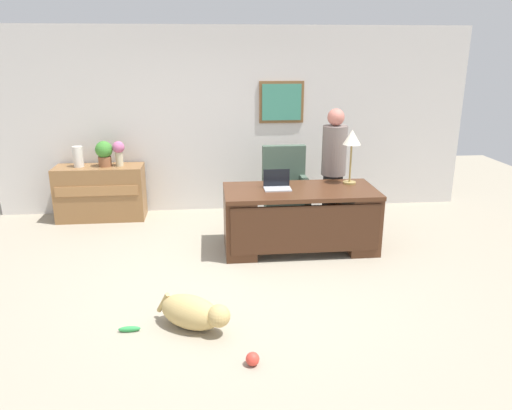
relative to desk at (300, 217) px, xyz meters
name	(u,v)px	position (x,y,z in m)	size (l,w,h in m)	color
ground_plane	(251,280)	(-0.68, -0.81, -0.41)	(12.00, 12.00, 0.00)	#9E937F
back_wall	(235,121)	(-0.67, 1.79, 0.94)	(7.00, 0.16, 2.70)	silver
desk	(300,217)	(0.00, 0.00, 0.00)	(1.83, 0.86, 0.76)	#4C2B19
credenza	(101,193)	(-2.65, 1.43, -0.03)	(1.24, 0.50, 0.78)	olive
armchair	(285,190)	(-0.04, 0.95, 0.07)	(0.60, 0.59, 1.09)	#475B4C
person_standing	(333,170)	(0.54, 0.59, 0.44)	(0.32, 0.32, 1.65)	#262323
dog_lying	(194,312)	(-1.26, -1.71, -0.26)	(0.68, 0.57, 0.30)	tan
laptop	(277,184)	(-0.28, 0.09, 0.40)	(0.32, 0.22, 0.22)	#B2B5BA
desk_lamp	(352,141)	(0.66, 0.23, 0.88)	(0.22, 0.22, 0.67)	#9E8447
vase_with_flowers	(119,151)	(-2.35, 1.44, 0.58)	(0.17, 0.17, 0.35)	beige
vase_empty	(78,157)	(-2.92, 1.44, 0.51)	(0.14, 0.14, 0.29)	silver
potted_plant	(104,152)	(-2.55, 1.44, 0.56)	(0.24, 0.24, 0.36)	brown
dog_toy_ball	(253,359)	(-0.79, -2.30, -0.36)	(0.11, 0.11, 0.11)	#E53F33
dog_toy_bone	(129,329)	(-1.82, -1.71, -0.39)	(0.19, 0.05, 0.05)	green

